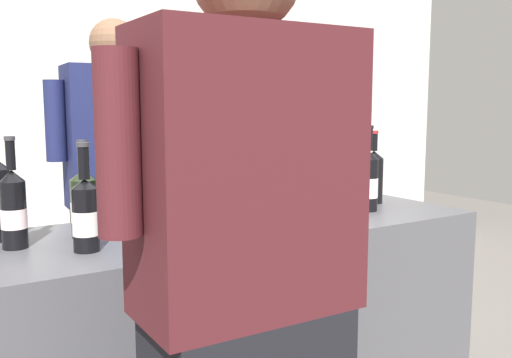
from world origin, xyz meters
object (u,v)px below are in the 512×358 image
object	(u,v)px
wine_bottle_3	(250,182)
potted_shrub	(262,199)
wine_bottle_6	(368,181)
person_guest	(247,349)
wine_bottle_11	(373,175)
wine_glass	(255,187)
wine_bottle_1	(188,204)
wine_bottle_0	(84,204)
wine_bottle_9	(320,179)
wine_bottle_7	(188,188)
wine_bottle_8	(142,195)
wine_bottle_4	(13,209)
wine_bottle_2	(349,175)
person_server	(120,225)
wine_bottle_5	(86,214)

from	to	relation	value
wine_bottle_3	potted_shrub	world-z (taller)	wine_bottle_3
wine_bottle_6	person_guest	world-z (taller)	person_guest
wine_bottle_6	wine_bottle_11	size ratio (longest dim) A/B	1.09
wine_glass	wine_bottle_1	bearing A→B (deg)	-155.07
wine_bottle_0	wine_glass	xyz separation A→B (m)	(0.58, -0.07, 0.01)
wine_bottle_3	wine_bottle_9	world-z (taller)	wine_bottle_9
wine_bottle_7	wine_bottle_8	size ratio (longest dim) A/B	1.07
wine_bottle_4	wine_bottle_11	size ratio (longest dim) A/B	1.07
wine_bottle_3	wine_bottle_8	xyz separation A→B (m)	(-0.46, -0.09, 0.01)
potted_shrub	wine_bottle_1	bearing A→B (deg)	-130.48
potted_shrub	wine_bottle_4	bearing A→B (deg)	-145.19
wine_bottle_2	wine_bottle_11	xyz separation A→B (m)	(0.10, -0.04, -0.00)
wine_bottle_2	wine_bottle_7	bearing A→B (deg)	-177.93
wine_bottle_6	person_guest	bearing A→B (deg)	-145.91
wine_bottle_0	wine_bottle_2	bearing A→B (deg)	1.08
wine_bottle_2	person_server	world-z (taller)	person_server
wine_bottle_7	wine_bottle_0	bearing A→B (deg)	178.96
wine_bottle_11	wine_bottle_6	bearing A→B (deg)	-140.46
wine_bottle_1	wine_bottle_9	bearing A→B (deg)	14.55
wine_glass	person_server	size ratio (longest dim) A/B	0.11
person_server	wine_bottle_1	bearing A→B (deg)	-94.14
wine_bottle_6	person_server	bearing A→B (deg)	136.45
wine_bottle_11	person_server	xyz separation A→B (m)	(-0.90, 0.59, -0.22)
wine_bottle_6	wine_bottle_9	world-z (taller)	wine_bottle_9
wine_bottle_1	wine_bottle_11	world-z (taller)	wine_bottle_1
wine_glass	wine_bottle_5	bearing A→B (deg)	-171.04
wine_bottle_4	wine_bottle_6	xyz separation A→B (m)	(1.26, -0.12, 0.00)
wine_bottle_5	wine_bottle_6	distance (m)	1.10
person_guest	wine_bottle_2	bearing A→B (deg)	38.97
wine_bottle_2	person_server	bearing A→B (deg)	145.18
wine_bottle_6	wine_bottle_8	xyz separation A→B (m)	(-0.89, 0.08, 0.01)
wine_bottle_0	potted_shrub	size ratio (longest dim) A/B	0.27
wine_bottle_1	wine_bottle_6	xyz separation A→B (m)	(0.81, 0.09, 0.00)
wine_bottle_3	wine_bottle_5	bearing A→B (deg)	-163.24
wine_bottle_0	wine_bottle_8	xyz separation A→B (m)	(0.17, -0.05, 0.02)
wine_bottle_1	wine_bottle_3	bearing A→B (deg)	34.25
wine_bottle_8	person_guest	distance (m)	0.76
wine_bottle_8	wine_glass	size ratio (longest dim) A/B	1.82
wine_bottle_3	wine_bottle_11	xyz separation A→B (m)	(0.57, -0.05, -0.01)
wine_bottle_8	wine_bottle_7	bearing A→B (deg)	14.86
wine_bottle_0	wine_bottle_3	distance (m)	0.63
wine_bottle_2	wine_bottle_8	distance (m)	0.93
wine_bottle_7	potted_shrub	xyz separation A→B (m)	(0.98, 1.05, -0.28)
wine_bottle_0	wine_bottle_8	world-z (taller)	wine_bottle_8
wine_bottle_0	potted_shrub	distance (m)	1.71
wine_bottle_9	wine_glass	distance (m)	0.30
person_server	potted_shrub	bearing A→B (deg)	24.70
wine_bottle_8	wine_bottle_9	bearing A→B (deg)	-0.38
wine_bottle_1	person_guest	world-z (taller)	person_guest
wine_bottle_8	person_server	size ratio (longest dim) A/B	0.20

